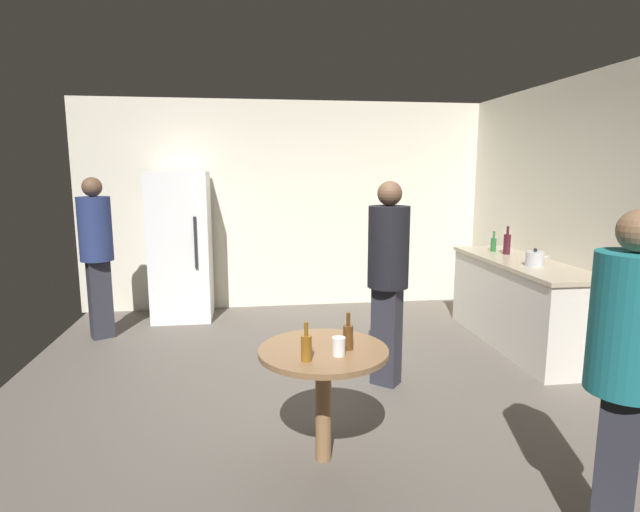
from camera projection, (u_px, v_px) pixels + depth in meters
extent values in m
cube|color=#5B544C|center=(310.00, 390.00, 4.34)|extent=(5.20, 5.20, 0.10)
cube|color=silver|center=(286.00, 206.00, 6.67)|extent=(5.32, 0.06, 2.70)
cube|color=silver|center=(605.00, 223.00, 4.46)|extent=(0.06, 5.20, 2.70)
cube|color=white|center=(181.00, 246.00, 6.15)|extent=(0.70, 0.65, 1.80)
cube|color=#262628|center=(196.00, 242.00, 5.83)|extent=(0.03, 0.03, 0.60)
cube|color=beige|center=(520.00, 305.00, 5.25)|extent=(0.60, 1.99, 0.86)
cube|color=tan|center=(522.00, 262.00, 5.18)|extent=(0.64, 2.03, 0.04)
cylinder|color=#B2B2B7|center=(535.00, 259.00, 4.86)|extent=(0.17, 0.17, 0.14)
sphere|color=black|center=(535.00, 250.00, 4.84)|extent=(0.04, 0.04, 0.04)
cone|color=#B2B2B7|center=(546.00, 257.00, 4.87)|extent=(0.09, 0.04, 0.06)
cylinder|color=#3F141E|center=(507.00, 244.00, 5.55)|extent=(0.08, 0.08, 0.22)
cylinder|color=#3F141E|center=(508.00, 230.00, 5.52)|extent=(0.03, 0.03, 0.09)
cylinder|color=#26662D|center=(493.00, 245.00, 5.75)|extent=(0.06, 0.06, 0.15)
cylinder|color=#26662D|center=(494.00, 235.00, 5.73)|extent=(0.02, 0.02, 0.08)
cylinder|color=olive|center=(323.00, 407.00, 3.15)|extent=(0.10, 0.10, 0.70)
cylinder|color=olive|center=(323.00, 351.00, 3.09)|extent=(0.80, 0.80, 0.03)
cylinder|color=#8C5919|center=(306.00, 348.00, 2.88)|extent=(0.06, 0.06, 0.15)
cylinder|color=#8C5919|center=(306.00, 329.00, 2.86)|extent=(0.02, 0.02, 0.08)
cylinder|color=#593314|center=(348.00, 337.00, 3.07)|extent=(0.06, 0.06, 0.15)
cylinder|color=#593314|center=(348.00, 319.00, 3.05)|extent=(0.02, 0.02, 0.08)
cylinder|color=white|center=(339.00, 346.00, 2.97)|extent=(0.08, 0.08, 0.11)
cube|color=#2D2D38|center=(386.00, 336.00, 4.29)|extent=(0.28, 0.27, 0.85)
cylinder|color=black|center=(389.00, 247.00, 4.16)|extent=(0.48, 0.48, 0.67)
sphere|color=brown|center=(390.00, 194.00, 4.09)|extent=(0.20, 0.20, 0.20)
cube|color=#2D2D38|center=(614.00, 472.00, 2.38)|extent=(0.27, 0.28, 0.81)
cylinder|color=#1E727A|center=(630.00, 324.00, 2.26)|extent=(0.48, 0.48, 0.64)
sphere|color=#8C6647|center=(640.00, 231.00, 2.19)|extent=(0.19, 0.19, 0.19)
cube|color=#2D2D38|center=(100.00, 299.00, 5.48)|extent=(0.28, 0.26, 0.86)
cylinder|color=navy|center=(95.00, 229.00, 5.36)|extent=(0.46, 0.46, 0.68)
sphere|color=brown|center=(92.00, 187.00, 5.28)|extent=(0.20, 0.20, 0.20)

